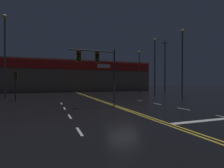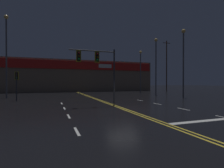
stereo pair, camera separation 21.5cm
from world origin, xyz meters
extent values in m
plane|color=black|center=(0.00, 0.00, 0.00)|extent=(200.00, 200.00, 0.00)
cube|color=gold|center=(-0.15, 0.00, 0.00)|extent=(0.12, 60.00, 0.01)
cube|color=gold|center=(0.15, 0.00, 0.00)|extent=(0.12, 60.00, 0.01)
cube|color=silver|center=(-4.51, -5.40, 0.00)|extent=(0.12, 1.40, 0.01)
cube|color=silver|center=(-4.51, -1.80, 0.00)|extent=(0.12, 1.40, 0.01)
cube|color=silver|center=(-4.51, 1.80, 0.00)|extent=(0.12, 1.40, 0.01)
cube|color=silver|center=(-4.51, 5.40, 0.00)|extent=(0.12, 1.40, 0.01)
cube|color=silver|center=(4.51, -1.80, 0.00)|extent=(0.12, 1.40, 0.01)
cube|color=silver|center=(4.51, 1.80, 0.00)|extent=(0.12, 1.40, 0.01)
cube|color=silver|center=(4.51, 5.40, 0.00)|extent=(0.12, 1.40, 0.01)
cylinder|color=#38383D|center=(0.02, 2.15, 2.61)|extent=(0.14, 0.14, 5.22)
cylinder|color=#38383D|center=(-2.04, 2.15, 4.97)|extent=(4.12, 0.10, 0.10)
cube|color=black|center=(-1.63, 2.15, 4.43)|extent=(0.28, 0.24, 0.84)
cube|color=gold|center=(-1.63, 2.15, 4.43)|extent=(0.42, 0.08, 0.99)
sphere|color=#500705|center=(-1.63, 1.99, 4.69)|extent=(0.17, 0.17, 0.17)
sphere|color=#543707|center=(-1.63, 1.99, 4.43)|extent=(0.17, 0.17, 0.17)
sphere|color=green|center=(-1.63, 1.99, 4.18)|extent=(0.17, 0.17, 0.17)
cube|color=black|center=(-3.28, 2.15, 4.43)|extent=(0.28, 0.24, 0.84)
cube|color=gold|center=(-3.28, 2.15, 4.43)|extent=(0.42, 0.08, 0.99)
sphere|color=#500705|center=(-3.28, 1.99, 4.69)|extent=(0.17, 0.17, 0.17)
sphere|color=#543707|center=(-3.28, 1.99, 4.43)|extent=(0.17, 0.17, 0.17)
sphere|color=green|center=(-3.28, 1.99, 4.18)|extent=(0.17, 0.17, 0.17)
cylinder|color=#38383D|center=(-9.33, 9.80, 1.70)|extent=(0.13, 0.13, 3.40)
cube|color=black|center=(-9.33, 9.98, 2.93)|extent=(0.28, 0.24, 0.84)
cube|color=gold|center=(-9.33, 9.98, 2.93)|extent=(0.42, 0.08, 0.99)
sphere|color=#500705|center=(-9.33, 9.82, 3.19)|extent=(0.17, 0.17, 0.17)
sphere|color=#543707|center=(-9.33, 9.82, 2.93)|extent=(0.17, 0.17, 0.17)
sphere|color=green|center=(-9.33, 9.82, 2.68)|extent=(0.17, 0.17, 0.17)
cylinder|color=#59595E|center=(12.07, 6.68, 4.60)|extent=(0.20, 0.20, 9.20)
sphere|color=#F4C666|center=(12.07, 6.68, 9.36)|extent=(0.56, 0.56, 0.56)
cylinder|color=#59595E|center=(-11.29, 14.41, 5.50)|extent=(0.20, 0.20, 10.99)
sphere|color=#F4C666|center=(-11.29, 14.41, 11.16)|extent=(0.56, 0.56, 0.56)
cylinder|color=#59595E|center=(12.46, 19.76, 4.21)|extent=(0.20, 0.20, 8.41)
sphere|color=#F4C666|center=(12.46, 19.76, 8.58)|extent=(0.56, 0.56, 0.56)
cylinder|color=#59595E|center=(11.57, 12.69, 4.64)|extent=(0.20, 0.20, 9.29)
sphere|color=#F4C666|center=(11.57, 12.69, 9.46)|extent=(0.56, 0.56, 0.56)
cube|color=#7A6651|center=(0.00, 31.87, 3.68)|extent=(38.62, 10.00, 7.35)
cube|color=red|center=(0.00, 26.77, 6.07)|extent=(37.84, 0.20, 1.84)
cube|color=white|center=(6.76, 26.72, 6.07)|extent=(3.20, 0.16, 0.90)
cylinder|color=#4C3828|center=(22.74, 24.67, 6.46)|extent=(0.26, 0.26, 12.93)
cube|color=#4C3828|center=(22.74, 24.67, 12.33)|extent=(2.20, 0.12, 0.12)
camera|label=1|loc=(-5.81, -13.04, 2.15)|focal=28.00mm
camera|label=2|loc=(-5.60, -13.11, 2.15)|focal=28.00mm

